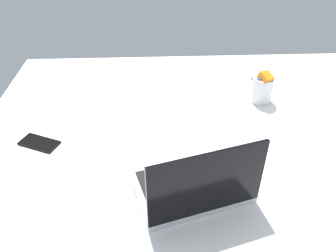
# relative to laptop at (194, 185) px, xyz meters

# --- Properties ---
(bed_mattress) EXTENTS (1.80, 1.40, 0.18)m
(bed_mattress) POSITION_rel_laptop_xyz_m (-0.12, -0.30, -0.13)
(bed_mattress) COLOR white
(bed_mattress) RESTS_ON ground
(laptop) EXTENTS (0.38, 0.31, 0.23)m
(laptop) POSITION_rel_laptop_xyz_m (0.00, 0.00, 0.00)
(laptop) COLOR #B7BABC
(laptop) RESTS_ON bed_mattress
(snack_cup) EXTENTS (0.09, 0.10, 0.14)m
(snack_cup) POSITION_rel_laptop_xyz_m (-0.34, -0.53, 0.02)
(snack_cup) COLOR silver
(snack_cup) RESTS_ON bed_mattress
(cell_phone) EXTENTS (0.16, 0.12, 0.01)m
(cell_phone) POSITION_rel_laptop_xyz_m (0.53, -0.27, -0.04)
(cell_phone) COLOR black
(cell_phone) RESTS_ON bed_mattress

